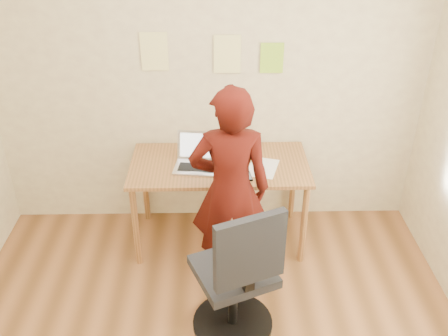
{
  "coord_description": "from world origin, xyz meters",
  "views": [
    {
      "loc": [
        0.05,
        -2.01,
        2.7
      ],
      "look_at": [
        0.11,
        0.95,
        0.95
      ],
      "focal_mm": 40.0,
      "sensor_mm": 36.0,
      "label": 1
    }
  ],
  "objects_px": {
    "desk": "(219,173)",
    "person": "(230,190)",
    "phone": "(247,176)",
    "office_chair": "(238,282)",
    "laptop": "(197,159)"
  },
  "relations": [
    {
      "from": "phone",
      "to": "office_chair",
      "type": "height_order",
      "value": "office_chair"
    },
    {
      "from": "desk",
      "to": "person",
      "type": "xyz_separation_m",
      "value": [
        0.07,
        -0.46,
        0.13
      ]
    },
    {
      "from": "laptop",
      "to": "office_chair",
      "type": "distance_m",
      "value": 1.09
    },
    {
      "from": "phone",
      "to": "office_chair",
      "type": "bearing_deg",
      "value": -104.26
    },
    {
      "from": "laptop",
      "to": "office_chair",
      "type": "xyz_separation_m",
      "value": [
        0.28,
        -1.0,
        -0.34
      ]
    },
    {
      "from": "desk",
      "to": "phone",
      "type": "xyz_separation_m",
      "value": [
        0.21,
        -0.21,
        0.09
      ]
    },
    {
      "from": "desk",
      "to": "laptop",
      "type": "distance_m",
      "value": 0.22
    },
    {
      "from": "laptop",
      "to": "phone",
      "type": "xyz_separation_m",
      "value": [
        0.38,
        -0.18,
        -0.05
      ]
    },
    {
      "from": "laptop",
      "to": "person",
      "type": "relative_size",
      "value": 0.23
    },
    {
      "from": "desk",
      "to": "laptop",
      "type": "relative_size",
      "value": 3.81
    },
    {
      "from": "phone",
      "to": "person",
      "type": "distance_m",
      "value": 0.29
    },
    {
      "from": "phone",
      "to": "desk",
      "type": "bearing_deg",
      "value": 127.13
    },
    {
      "from": "desk",
      "to": "phone",
      "type": "distance_m",
      "value": 0.31
    },
    {
      "from": "office_chair",
      "to": "person",
      "type": "height_order",
      "value": "person"
    },
    {
      "from": "desk",
      "to": "laptop",
      "type": "height_order",
      "value": "laptop"
    }
  ]
}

